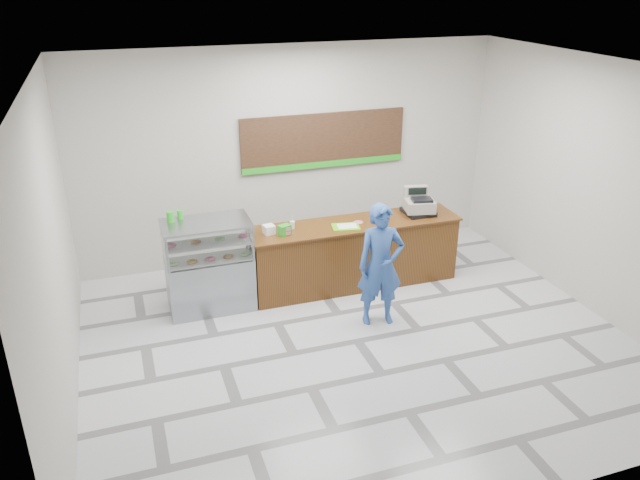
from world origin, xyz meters
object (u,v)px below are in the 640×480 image
object	(u,v)px
display_case	(209,265)
customer	(381,265)
serving_tray	(346,227)
cash_register	(418,204)
sales_counter	(354,254)

from	to	relation	value
display_case	customer	bearing A→B (deg)	-28.22
display_case	serving_tray	xyz separation A→B (m)	(2.03, -0.13, 0.37)
display_case	serving_tray	size ratio (longest dim) A/B	2.98
cash_register	customer	distance (m)	1.69
sales_counter	cash_register	distance (m)	1.27
cash_register	customer	size ratio (longest dim) A/B	0.31
sales_counter	customer	size ratio (longest dim) A/B	1.89
display_case	serving_tray	bearing A→B (deg)	-3.69
customer	display_case	bearing A→B (deg)	162.30
sales_counter	serving_tray	world-z (taller)	serving_tray
serving_tray	customer	distance (m)	1.04
display_case	customer	xyz separation A→B (m)	(2.14, -1.15, 0.19)
sales_counter	serving_tray	distance (m)	0.57
sales_counter	display_case	world-z (taller)	display_case
serving_tray	customer	xyz separation A→B (m)	(0.11, -1.02, -0.18)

